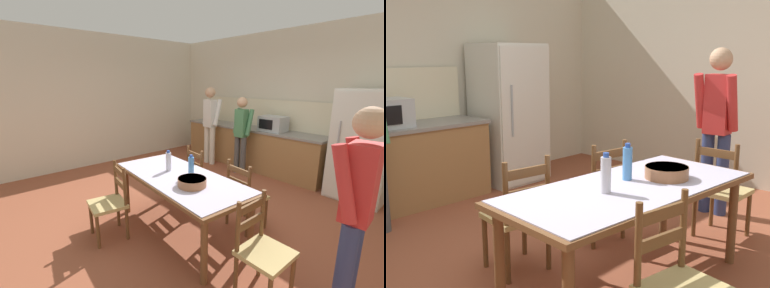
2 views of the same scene
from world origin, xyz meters
The scene contains 18 objects.
ground_plane centered at (0.00, 0.00, 0.00)m, with size 8.32×8.32×0.00m, color brown.
wall_back centered at (0.00, 2.66, 1.45)m, with size 6.52×0.12×2.90m, color beige.
wall_left centered at (-3.26, 0.00, 1.45)m, with size 0.12×5.20×2.90m, color beige.
kitchen_counter centered at (-0.79, 2.23, 0.45)m, with size 3.33×0.66×0.89m.
counter_splashback centered at (-0.78, 2.54, 1.19)m, with size 3.29×0.03×0.60m, color beige.
refrigerator centered at (1.38, 2.19, 0.89)m, with size 0.80×0.73×1.77m.
microwave centered at (-0.23, 2.21, 1.04)m, with size 0.50×0.39×0.30m.
dining_table centered at (0.23, -0.59, 0.67)m, with size 1.99×0.99×0.75m.
bottle_near_centre centered at (-0.02, -0.58, 0.87)m, with size 0.07×0.07×0.27m.
bottle_off_centre centered at (0.33, -0.49, 0.87)m, with size 0.07×0.07×0.27m.
serving_bowl centered at (0.56, -0.68, 0.80)m, with size 0.32×0.32×0.09m.
chair_side_far_left centered at (-0.16, 0.16, 0.44)m, with size 0.47×0.45×0.91m.
chair_side_near_left centered at (-0.26, -1.28, 0.44)m, with size 0.48×0.46×0.91m.
chair_head_end centered at (1.48, -0.68, 0.44)m, with size 0.40×0.42×0.91m.
chair_side_far_right centered at (0.71, 0.10, 0.44)m, with size 0.47×0.45×0.91m.
person_at_sink centered at (-1.52, 1.71, 0.98)m, with size 0.44×0.30×1.75m.
person_at_counter centered at (-0.62, 1.69, 0.89)m, with size 0.40×0.27×1.58m.
person_by_table centered at (2.04, -0.34, 0.96)m, with size 0.31×0.44×1.71m.
Camera 1 is at (2.54, -2.43, 1.87)m, focal length 24.00 mm.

